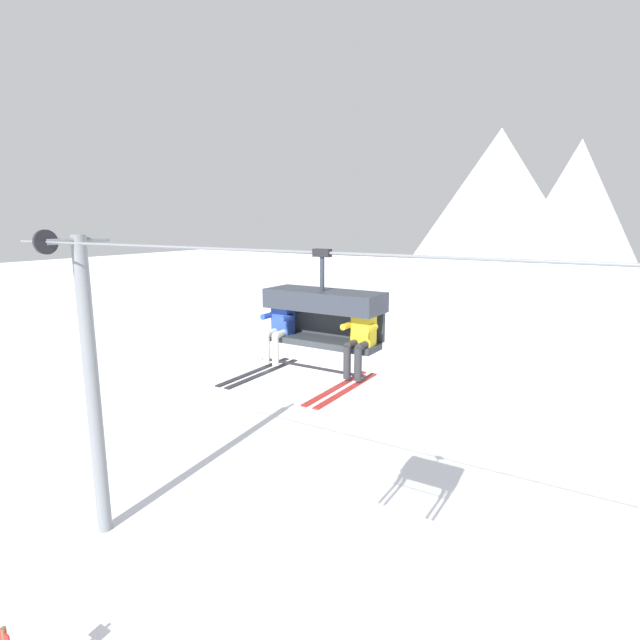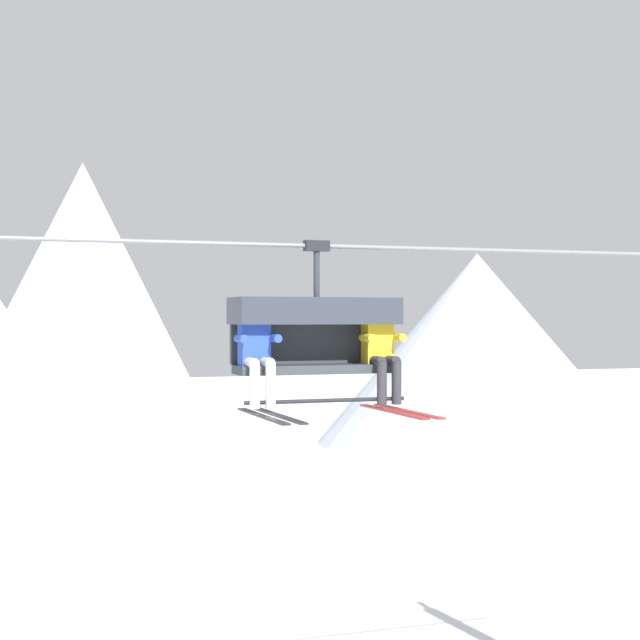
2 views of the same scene
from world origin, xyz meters
TOP-DOWN VIEW (x-y plane):
  - ground_plane at (0.00, 0.00)m, footprint 200.00×200.00m
  - mountain_peak_west at (-8.26, 51.23)m, footprint 23.44×23.44m
  - mountain_peak_central at (1.29, 31.86)m, footprint 13.34×13.34m
  - lift_tower_near at (-6.60, -0.02)m, footprint 0.36×1.88m
  - lift_cable at (0.78, -0.80)m, footprint 16.76×0.05m
  - chairlift_chair at (0.72, -0.73)m, footprint 1.87×0.74m
  - skier_blue at (-0.01, -0.95)m, footprint 0.46×1.70m
  - skier_yellow at (1.45, -0.95)m, footprint 0.46×1.70m

SIDE VIEW (x-z plane):
  - ground_plane at x=0.00m, z-range 0.00..0.00m
  - lift_tower_near at x=-6.60m, z-range 0.17..8.14m
  - skier_blue at x=-0.01m, z-range 5.91..7.14m
  - skier_yellow at x=1.45m, z-range 5.91..7.14m
  - mountain_peak_central at x=1.29m, z-range 0.00..13.55m
  - chairlift_chair at x=0.72m, z-range 5.92..7.71m
  - lift_cable at x=0.78m, z-range 7.67..7.72m
  - mountain_peak_west at x=-8.26m, z-range 0.00..17.96m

